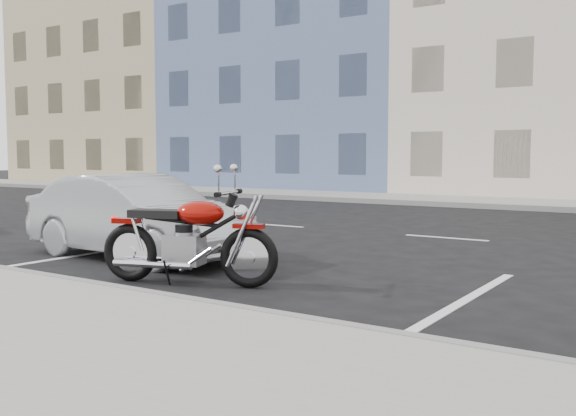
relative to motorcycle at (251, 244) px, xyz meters
The scene contains 8 objects.
ground 6.16m from the motorcycle, 67.97° to the left, with size 120.00×120.00×0.00m, color black.
sidewalk_far 14.65m from the motorcycle, 100.61° to the left, with size 80.00×3.40×0.15m, color gray.
curb_near 3.03m from the motorcycle, 154.15° to the right, with size 80.00×0.12×0.16m, color gray.
curb_far 12.98m from the motorcycle, 101.99° to the left, with size 80.00×0.12×0.16m, color gray.
bldg_far_west 32.79m from the motorcycle, 137.13° to the left, with size 12.00×12.00×12.00m, color tan.
bldg_blue 25.62m from the motorcycle, 118.00° to the left, with size 12.00×12.00×13.00m, color slate.
motorcycle is the anchor object (origin of this frame).
sedan_silver 2.87m from the motorcycle, 164.08° to the left, with size 1.34×3.84×1.27m, color #A5A9AD.
Camera 1 is at (2.18, -11.63, 1.56)m, focal length 40.00 mm.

